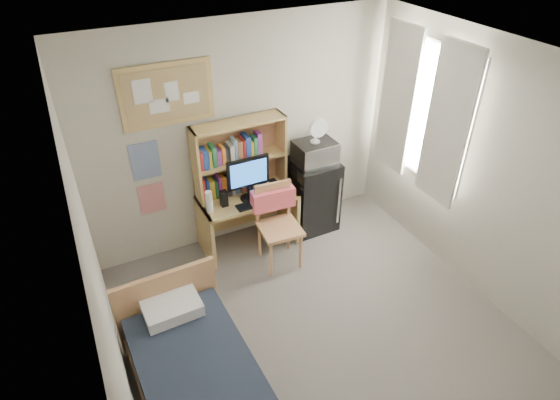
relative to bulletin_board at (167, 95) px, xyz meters
name	(u,v)px	position (x,y,z in m)	size (l,w,h in m)	color
floor	(333,349)	(0.78, -2.08, -1.93)	(3.60, 4.20, 0.02)	slate
ceiling	(360,82)	(0.78, -2.08, 0.68)	(3.60, 4.20, 0.02)	silver
wall_back	(242,135)	(0.78, 0.02, -0.62)	(3.60, 0.04, 2.60)	beige
wall_left	(109,319)	(-1.02, -2.08, -0.62)	(0.04, 4.20, 2.60)	beige
wall_right	(508,188)	(2.58, -2.08, -0.62)	(0.04, 4.20, 2.60)	beige
window_unit	(423,112)	(2.53, -0.88, -0.32)	(0.10, 1.40, 1.70)	white
curtain_left	(447,126)	(2.50, -1.28, -0.32)	(0.04, 0.55, 1.70)	white
curtain_right	(397,100)	(2.50, -0.48, -0.32)	(0.04, 0.55, 1.70)	white
bulletin_board	(167,95)	(0.00, 0.00, 0.00)	(0.94, 0.03, 0.64)	tan
poster_wave	(145,161)	(-0.32, 0.01, -0.67)	(0.30, 0.01, 0.42)	#244790
poster_japan	(152,198)	(-0.32, 0.01, -1.14)	(0.28, 0.01, 0.36)	red
desk	(248,220)	(0.68, -0.28, -1.58)	(1.10, 0.55, 0.69)	tan
desk_chair	(280,228)	(0.87, -0.75, -1.44)	(0.48, 0.48, 0.97)	tan
mini_fridge	(312,194)	(1.55, -0.27, -1.46)	(0.54, 0.54, 0.92)	black
bed	(205,397)	(-0.50, -2.19, -1.67)	(0.90, 1.80, 0.50)	black
hutch	(240,157)	(0.68, -0.13, -0.80)	(1.05, 0.27, 0.86)	tan
monitor	(248,179)	(0.68, -0.34, -0.97)	(0.49, 0.04, 0.52)	black
keyboard	(254,204)	(0.69, -0.48, -1.22)	(0.41, 0.13, 0.02)	black
speaker_left	(224,199)	(0.39, -0.35, -1.14)	(0.08, 0.08, 0.19)	black
speaker_right	(273,186)	(0.98, -0.34, -1.15)	(0.07, 0.07, 0.17)	black
water_bottle	(209,202)	(0.21, -0.39, -1.10)	(0.07, 0.07, 0.26)	white
hoodie	(273,199)	(0.89, -0.55, -1.17)	(0.49, 0.15, 0.24)	#F35C69
microwave	(315,152)	(1.55, -0.29, -0.87)	(0.46, 0.35, 0.27)	silver
desk_fan	(316,131)	(1.55, -0.29, -0.59)	(0.22, 0.22, 0.28)	white
pillow	(172,308)	(-0.52, -1.44, -1.36)	(0.49, 0.34, 0.12)	white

